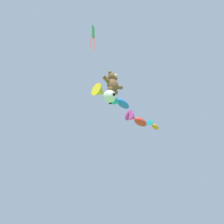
{
  "coord_description": "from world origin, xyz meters",
  "views": [
    {
      "loc": [
        -6.83,
        -3.22,
        1.79
      ],
      "look_at": [
        0.47,
        4.62,
        9.14
      ],
      "focal_mm": 35.0,
      "sensor_mm": 36.0,
      "label": 1
    }
  ],
  "objects_px": {
    "soccer_ball_kite": "(110,97)",
    "diamond_kite": "(93,34)",
    "fish_kite_crimson": "(136,120)",
    "fish_kite_cobalt": "(118,101)",
    "fish_kite_tangerine": "(153,125)",
    "fish_kite_teal": "(106,95)",
    "teddy_bear_kite": "(113,83)"
  },
  "relations": [
    {
      "from": "fish_kite_tangerine",
      "to": "diamond_kite",
      "type": "height_order",
      "value": "diamond_kite"
    },
    {
      "from": "fish_kite_cobalt",
      "to": "diamond_kite",
      "type": "xyz_separation_m",
      "value": [
        -5.12,
        -2.99,
        0.91
      ]
    },
    {
      "from": "soccer_ball_kite",
      "to": "fish_kite_tangerine",
      "type": "xyz_separation_m",
      "value": [
        7.34,
        2.05,
        1.78
      ]
    },
    {
      "from": "teddy_bear_kite",
      "to": "soccer_ball_kite",
      "type": "relative_size",
      "value": 1.97
    },
    {
      "from": "fish_kite_crimson",
      "to": "diamond_kite",
      "type": "relative_size",
      "value": 1.02
    },
    {
      "from": "soccer_ball_kite",
      "to": "fish_kite_crimson",
      "type": "relative_size",
      "value": 0.39
    },
    {
      "from": "teddy_bear_kite",
      "to": "fish_kite_crimson",
      "type": "xyz_separation_m",
      "value": [
        4.94,
        2.26,
        0.24
      ]
    },
    {
      "from": "fish_kite_crimson",
      "to": "fish_kite_cobalt",
      "type": "bearing_deg",
      "value": -172.88
    },
    {
      "from": "fish_kite_teal",
      "to": "diamond_kite",
      "type": "xyz_separation_m",
      "value": [
        -3.2,
        -2.41,
        1.74
      ]
    },
    {
      "from": "teddy_bear_kite",
      "to": "diamond_kite",
      "type": "height_order",
      "value": "diamond_kite"
    },
    {
      "from": "soccer_ball_kite",
      "to": "fish_kite_tangerine",
      "type": "relative_size",
      "value": 0.57
    },
    {
      "from": "soccer_ball_kite",
      "to": "diamond_kite",
      "type": "distance_m",
      "value": 4.06
    },
    {
      "from": "fish_kite_tangerine",
      "to": "diamond_kite",
      "type": "xyz_separation_m",
      "value": [
        -9.71,
        -3.08,
        1.35
      ]
    },
    {
      "from": "teddy_bear_kite",
      "to": "fish_kite_crimson",
      "type": "height_order",
      "value": "teddy_bear_kite"
    },
    {
      "from": "fish_kite_cobalt",
      "to": "fish_kite_tangerine",
      "type": "height_order",
      "value": "fish_kite_cobalt"
    },
    {
      "from": "teddy_bear_kite",
      "to": "fish_kite_tangerine",
      "type": "relative_size",
      "value": 1.13
    },
    {
      "from": "fish_kite_crimson",
      "to": "diamond_kite",
      "type": "distance_m",
      "value": 8.43
    },
    {
      "from": "fish_kite_cobalt",
      "to": "fish_kite_tangerine",
      "type": "bearing_deg",
      "value": 1.09
    },
    {
      "from": "teddy_bear_kite",
      "to": "soccer_ball_kite",
      "type": "distance_m",
      "value": 1.4
    },
    {
      "from": "soccer_ball_kite",
      "to": "diamond_kite",
      "type": "xyz_separation_m",
      "value": [
        -2.37,
        -1.03,
        3.13
      ]
    },
    {
      "from": "soccer_ball_kite",
      "to": "diamond_kite",
      "type": "relative_size",
      "value": 0.4
    },
    {
      "from": "teddy_bear_kite",
      "to": "soccer_ball_kite",
      "type": "xyz_separation_m",
      "value": [
        -0.29,
        -0.02,
        -1.37
      ]
    },
    {
      "from": "soccer_ball_kite",
      "to": "fish_kite_crimson",
      "type": "xyz_separation_m",
      "value": [
        5.24,
        2.27,
        1.6
      ]
    },
    {
      "from": "fish_kite_tangerine",
      "to": "fish_kite_teal",
      "type": "bearing_deg",
      "value": -174.1
    },
    {
      "from": "fish_kite_teal",
      "to": "fish_kite_crimson",
      "type": "xyz_separation_m",
      "value": [
        4.4,
        0.9,
        0.22
      ]
    },
    {
      "from": "fish_kite_tangerine",
      "to": "diamond_kite",
      "type": "distance_m",
      "value": 10.28
    },
    {
      "from": "fish_kite_tangerine",
      "to": "fish_kite_crimson",
      "type": "bearing_deg",
      "value": 173.95
    },
    {
      "from": "fish_kite_cobalt",
      "to": "fish_kite_teal",
      "type": "bearing_deg",
      "value": -163.04
    },
    {
      "from": "soccer_ball_kite",
      "to": "fish_kite_cobalt",
      "type": "height_order",
      "value": "fish_kite_cobalt"
    },
    {
      "from": "soccer_ball_kite",
      "to": "fish_kite_teal",
      "type": "relative_size",
      "value": 0.4
    },
    {
      "from": "fish_kite_cobalt",
      "to": "diamond_kite",
      "type": "relative_size",
      "value": 1.05
    },
    {
      "from": "soccer_ball_kite",
      "to": "fish_kite_cobalt",
      "type": "xyz_separation_m",
      "value": [
        2.75,
        1.96,
        2.23
      ]
    }
  ]
}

